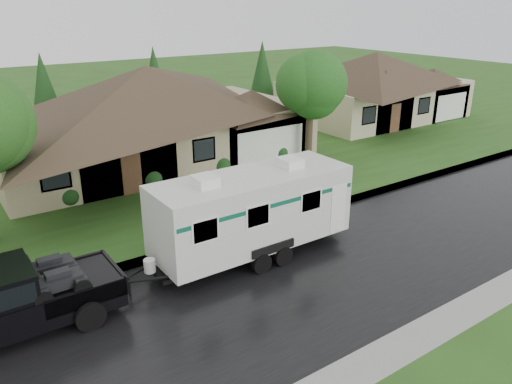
# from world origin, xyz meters

# --- Properties ---
(ground) EXTENTS (140.00, 140.00, 0.00)m
(ground) POSITION_xyz_m (0.00, 0.00, 0.00)
(ground) COLOR #294B17
(ground) RESTS_ON ground
(road) EXTENTS (140.00, 8.00, 0.01)m
(road) POSITION_xyz_m (0.00, -2.00, 0.01)
(road) COLOR black
(road) RESTS_ON ground
(curb) EXTENTS (140.00, 0.50, 0.15)m
(curb) POSITION_xyz_m (0.00, 2.25, 0.07)
(curb) COLOR gray
(curb) RESTS_ON ground
(lawn) EXTENTS (140.00, 26.00, 0.15)m
(lawn) POSITION_xyz_m (0.00, 15.00, 0.07)
(lawn) COLOR #294B17
(lawn) RESTS_ON ground
(house_main) EXTENTS (19.44, 10.80, 6.90)m
(house_main) POSITION_xyz_m (2.29, 13.84, 3.59)
(house_main) COLOR #9C8B6A
(house_main) RESTS_ON lawn
(house_neighbor) EXTENTS (15.12, 9.72, 6.45)m
(house_neighbor) POSITION_xyz_m (22.27, 14.34, 3.32)
(house_neighbor) COLOR #C3B791
(house_neighbor) RESTS_ON lawn
(tree_right_green) EXTENTS (3.80, 3.80, 6.29)m
(tree_right_green) POSITION_xyz_m (9.70, 8.29, 4.51)
(tree_right_green) COLOR #382B1E
(tree_right_green) RESTS_ON lawn
(shrub_row) EXTENTS (13.60, 1.00, 1.00)m
(shrub_row) POSITION_xyz_m (2.00, 9.30, 0.65)
(shrub_row) COLOR #143814
(shrub_row) RESTS_ON lawn
(travel_trailer) EXTENTS (8.10, 2.85, 3.63)m
(travel_trailer) POSITION_xyz_m (0.15, 0.38, 1.93)
(travel_trailer) COLOR silver
(travel_trailer) RESTS_ON ground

